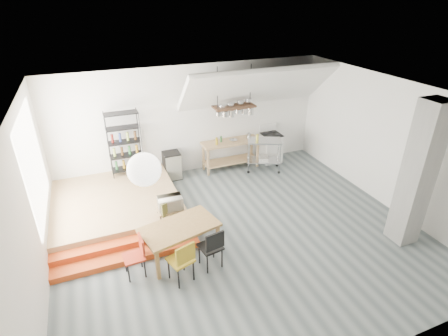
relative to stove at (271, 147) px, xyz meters
name	(u,v)px	position (x,y,z in m)	size (l,w,h in m)	color
floor	(240,233)	(-2.50, -3.16, -0.48)	(8.00, 8.00, 0.00)	#4D5759
wall_back	(192,120)	(-2.50, 0.34, 1.12)	(8.00, 0.04, 3.20)	silver
wall_left	(29,212)	(-6.50, -3.16, 1.12)	(0.04, 7.00, 3.20)	silver
wall_right	(388,144)	(1.50, -3.16, 1.12)	(0.04, 7.00, 3.20)	silver
ceiling	(243,97)	(-2.50, -3.16, 2.72)	(8.00, 7.00, 0.02)	white
slope_ceiling	(258,87)	(-0.70, -0.26, 2.07)	(4.40, 1.80, 0.15)	white
window_pane	(34,165)	(-6.48, -1.66, 1.32)	(0.02, 2.50, 2.20)	white
platform	(117,204)	(-5.00, -1.16, -0.28)	(3.00, 3.00, 0.40)	#A37D51
step_lower	(129,257)	(-5.00, -3.11, -0.41)	(3.00, 0.35, 0.13)	#C14316
step_upper	(126,244)	(-5.00, -2.76, -0.35)	(3.00, 0.35, 0.27)	#C14316
concrete_column	(418,175)	(0.80, -4.66, 1.12)	(0.50, 0.50, 3.20)	gray
kitchen_counter	(231,150)	(-1.40, -0.01, 0.15)	(1.80, 0.60, 0.91)	#A37D51
stove	(271,147)	(0.00, 0.00, 0.00)	(0.60, 0.60, 1.18)	white
pot_rack	(235,109)	(-1.37, -0.23, 1.50)	(1.20, 0.50, 1.43)	#3D2618
wire_shelving	(125,143)	(-4.50, 0.04, 0.85)	(0.88, 0.38, 1.80)	black
microwave_shelf	(171,209)	(-3.90, -2.41, 0.07)	(0.60, 0.40, 0.16)	#A37D51
paper_lantern	(144,170)	(-4.53, -3.49, 1.72)	(0.60, 0.60, 0.60)	white
dining_table	(180,229)	(-3.95, -3.36, 0.17)	(1.69, 1.20, 0.73)	brown
chair_mustard	(182,259)	(-4.11, -4.11, 0.07)	(0.53, 0.53, 0.93)	#A3851C
chair_black	(212,246)	(-3.46, -3.96, 0.06)	(0.48, 0.48, 0.91)	black
chair_olive	(172,216)	(-3.93, -2.64, 0.02)	(0.51, 0.51, 0.84)	brown
chair_red	(137,253)	(-4.86, -3.58, 0.03)	(0.41, 0.41, 0.85)	#B7321A
rolling_cart	(264,151)	(-0.52, -0.51, 0.17)	(1.14, 0.91, 1.00)	silver
mini_fridge	(172,165)	(-3.25, 0.04, -0.07)	(0.48, 0.48, 0.81)	black
microwave	(170,203)	(-3.90, -2.41, 0.23)	(0.54, 0.36, 0.30)	beige
bowl	(233,140)	(-1.34, -0.06, 0.46)	(0.23, 0.23, 0.06)	silver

